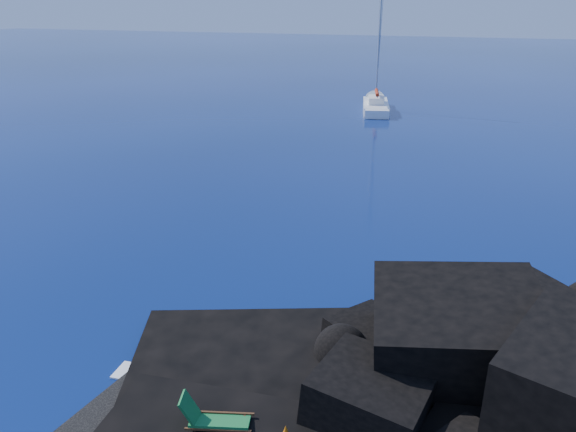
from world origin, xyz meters
The scene contains 4 objects.
ground centered at (0.00, 0.00, 0.00)m, with size 400.00×400.00×0.00m, color #04133B.
surf_foam centered at (5.00, 5.00, 0.00)m, with size 10.00×8.00×0.06m, color white, non-canonical shape.
sailboat centered at (-2.30, 51.76, 0.00)m, with size 2.66×12.67×13.28m, color white, non-canonical shape.
deck_chair centered at (4.38, 0.97, 0.97)m, with size 1.82×0.80×1.25m, color #176A31, non-canonical shape.
Camera 1 is at (10.29, -9.66, 11.20)m, focal length 35.00 mm.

